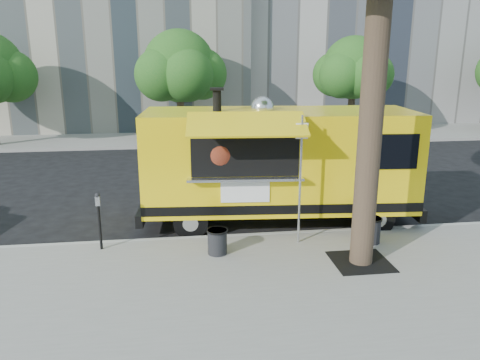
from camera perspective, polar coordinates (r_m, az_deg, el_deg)
The scene contains 12 objects.
ground at distance 12.45m, azimuth -1.70°, elevation -5.82°, with size 120.00×120.00×0.00m, color black.
sidewalk at distance 8.83m, azimuth 1.10°, elevation -14.64°, with size 60.00×6.00×0.15m, color gray.
curb at distance 11.57m, azimuth -1.22°, elevation -7.11°, with size 60.00×0.14×0.16m, color #999993.
far_sidewalk at distance 25.47m, azimuth -4.89°, elevation 5.23°, with size 60.00×5.00×0.15m, color gray.
tree_well at distance 10.47m, azimuth 14.48°, elevation -9.62°, with size 1.20×1.20×0.02m, color black.
far_tree_b at distance 24.27m, azimuth -7.42°, elevation 13.59°, with size 3.60×3.60×5.50m.
far_tree_c at distance 25.67m, azimuth 13.68°, elevation 13.12°, with size 3.24×3.24×5.21m.
sign_post at distance 10.70m, azimuth 7.38°, elevation 0.92°, with size 0.28×0.06×3.00m.
parking_meter at distance 10.94m, azimuth -16.83°, elevation -4.04°, with size 0.11×0.11×1.33m.
food_truck at distance 12.33m, azimuth 4.58°, elevation 2.16°, with size 7.43×3.65×3.60m.
trash_bin_left at distance 11.45m, azimuth 15.62°, elevation -5.79°, with size 0.50×0.50×0.60m.
trash_bin_right at distance 10.45m, azimuth -2.78°, elevation -7.41°, with size 0.47×0.47×0.56m.
Camera 1 is at (-1.18, -11.56, 4.47)m, focal length 35.00 mm.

